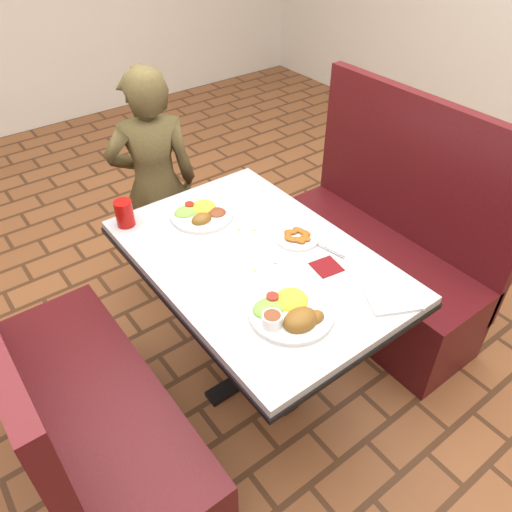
{
  "coord_description": "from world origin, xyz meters",
  "views": [
    {
      "loc": [
        -0.94,
        -1.24,
        2.01
      ],
      "look_at": [
        0.0,
        0.0,
        0.75
      ],
      "focal_mm": 35.0,
      "sensor_mm": 36.0,
      "label": 1
    }
  ],
  "objects_px": {
    "dining_table": "(256,274)",
    "plantain_plate": "(297,237)",
    "diner_person": "(155,186)",
    "far_dinner_plate": "(201,211)",
    "booth_bench_left": "(89,421)",
    "booth_bench_right": "(376,260)",
    "near_dinner_plate": "(291,309)",
    "red_tumbler": "(124,213)"
  },
  "relations": [
    {
      "from": "diner_person",
      "to": "red_tumbler",
      "type": "relative_size",
      "value": 10.8
    },
    {
      "from": "dining_table",
      "to": "booth_bench_left",
      "type": "xyz_separation_m",
      "value": [
        -0.8,
        0.0,
        -0.32
      ]
    },
    {
      "from": "booth_bench_left",
      "to": "near_dinner_plate",
      "type": "distance_m",
      "value": 0.9
    },
    {
      "from": "booth_bench_right",
      "to": "plantain_plate",
      "type": "xyz_separation_m",
      "value": [
        -0.59,
        -0.01,
        0.43
      ]
    },
    {
      "from": "dining_table",
      "to": "red_tumbler",
      "type": "height_order",
      "value": "red_tumbler"
    },
    {
      "from": "booth_bench_left",
      "to": "booth_bench_right",
      "type": "height_order",
      "value": "same"
    },
    {
      "from": "plantain_plate",
      "to": "red_tumbler",
      "type": "height_order",
      "value": "red_tumbler"
    },
    {
      "from": "far_dinner_plate",
      "to": "plantain_plate",
      "type": "height_order",
      "value": "far_dinner_plate"
    },
    {
      "from": "dining_table",
      "to": "plantain_plate",
      "type": "distance_m",
      "value": 0.23
    },
    {
      "from": "far_dinner_plate",
      "to": "near_dinner_plate",
      "type": "bearing_deg",
      "value": -96.43
    },
    {
      "from": "red_tumbler",
      "to": "near_dinner_plate",
      "type": "bearing_deg",
      "value": -75.76
    },
    {
      "from": "booth_bench_right",
      "to": "diner_person",
      "type": "bearing_deg",
      "value": 130.69
    },
    {
      "from": "diner_person",
      "to": "red_tumbler",
      "type": "height_order",
      "value": "diner_person"
    },
    {
      "from": "diner_person",
      "to": "booth_bench_left",
      "type": "bearing_deg",
      "value": 66.71
    },
    {
      "from": "diner_person",
      "to": "plantain_plate",
      "type": "bearing_deg",
      "value": 120.18
    },
    {
      "from": "dining_table",
      "to": "plantain_plate",
      "type": "height_order",
      "value": "plantain_plate"
    },
    {
      "from": "booth_bench_right",
      "to": "near_dinner_plate",
      "type": "relative_size",
      "value": 3.98
    },
    {
      "from": "dining_table",
      "to": "far_dinner_plate",
      "type": "relative_size",
      "value": 4.4
    },
    {
      "from": "dining_table",
      "to": "booth_bench_right",
      "type": "bearing_deg",
      "value": 0.0
    },
    {
      "from": "booth_bench_left",
      "to": "booth_bench_right",
      "type": "relative_size",
      "value": 1.0
    },
    {
      "from": "far_dinner_plate",
      "to": "booth_bench_left",
      "type": "bearing_deg",
      "value": -154.17
    },
    {
      "from": "near_dinner_plate",
      "to": "booth_bench_left",
      "type": "bearing_deg",
      "value": 154.1
    },
    {
      "from": "booth_bench_right",
      "to": "near_dinner_plate",
      "type": "distance_m",
      "value": 1.06
    },
    {
      "from": "booth_bench_right",
      "to": "far_dinner_plate",
      "type": "relative_size",
      "value": 4.36
    },
    {
      "from": "dining_table",
      "to": "plantain_plate",
      "type": "relative_size",
      "value": 6.67
    },
    {
      "from": "red_tumbler",
      "to": "far_dinner_plate",
      "type": "bearing_deg",
      "value": -25.17
    },
    {
      "from": "booth_bench_right",
      "to": "near_dinner_plate",
      "type": "height_order",
      "value": "booth_bench_right"
    },
    {
      "from": "dining_table",
      "to": "red_tumbler",
      "type": "xyz_separation_m",
      "value": [
        -0.32,
        0.51,
        0.15
      ]
    },
    {
      "from": "booth_bench_left",
      "to": "red_tumbler",
      "type": "relative_size",
      "value": 10.2
    },
    {
      "from": "dining_table",
      "to": "diner_person",
      "type": "xyz_separation_m",
      "value": [
        0.02,
        0.91,
        -0.02
      ]
    },
    {
      "from": "plantain_plate",
      "to": "red_tumbler",
      "type": "xyz_separation_m",
      "value": [
        -0.53,
        0.53,
        0.05
      ]
    },
    {
      "from": "booth_bench_left",
      "to": "plantain_plate",
      "type": "relative_size",
      "value": 6.61
    },
    {
      "from": "booth_bench_left",
      "to": "far_dinner_plate",
      "type": "bearing_deg",
      "value": 25.83
    },
    {
      "from": "dining_table",
      "to": "far_dinner_plate",
      "type": "bearing_deg",
      "value": 93.49
    },
    {
      "from": "dining_table",
      "to": "far_dinner_plate",
      "type": "height_order",
      "value": "far_dinner_plate"
    },
    {
      "from": "near_dinner_plate",
      "to": "red_tumbler",
      "type": "distance_m",
      "value": 0.88
    },
    {
      "from": "red_tumbler",
      "to": "booth_bench_left",
      "type": "bearing_deg",
      "value": -132.93
    },
    {
      "from": "booth_bench_left",
      "to": "far_dinner_plate",
      "type": "height_order",
      "value": "booth_bench_left"
    },
    {
      "from": "booth_bench_left",
      "to": "plantain_plate",
      "type": "height_order",
      "value": "booth_bench_left"
    },
    {
      "from": "diner_person",
      "to": "dining_table",
      "type": "bearing_deg",
      "value": 107.53
    },
    {
      "from": "booth_bench_left",
      "to": "diner_person",
      "type": "bearing_deg",
      "value": 48.24
    },
    {
      "from": "diner_person",
      "to": "plantain_plate",
      "type": "xyz_separation_m",
      "value": [
        0.19,
        -0.92,
        0.13
      ]
    }
  ]
}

